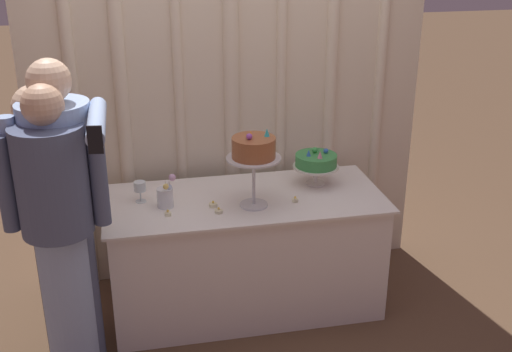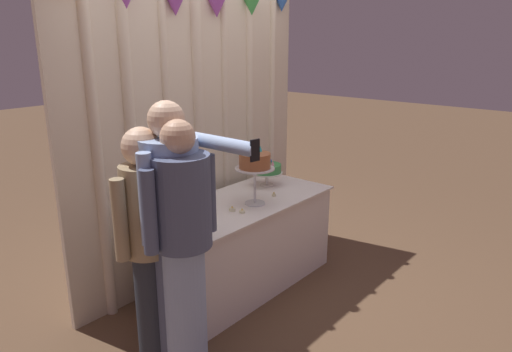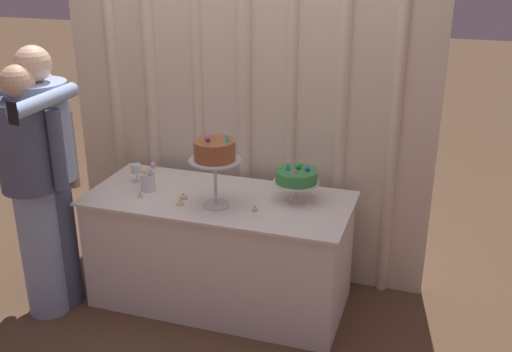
# 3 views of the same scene
# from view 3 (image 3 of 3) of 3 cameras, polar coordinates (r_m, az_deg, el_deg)

# --- Properties ---
(ground_plane) EXTENTS (24.00, 24.00, 0.00)m
(ground_plane) POSITION_cam_3_polar(r_m,az_deg,el_deg) (4.15, -3.77, -12.11)
(ground_plane) COLOR brown
(draped_curtain) EXTENTS (2.56, 0.16, 2.66)m
(draped_curtain) POSITION_cam_3_polar(r_m,az_deg,el_deg) (4.12, -1.36, 8.67)
(draped_curtain) COLOR beige
(draped_curtain) RESTS_ON ground_plane
(cake_table) EXTENTS (1.68, 0.75, 0.75)m
(cake_table) POSITION_cam_3_polar(r_m,az_deg,el_deg) (4.04, -3.38, -6.90)
(cake_table) COLOR white
(cake_table) RESTS_ON ground_plane
(cake_display_nearleft) EXTENTS (0.31, 0.31, 0.47)m
(cake_display_nearleft) POSITION_cam_3_polar(r_m,az_deg,el_deg) (3.63, -3.86, 2.11)
(cake_display_nearleft) COLOR silver
(cake_display_nearleft) RESTS_ON cake_table
(cake_display_nearright) EXTENTS (0.29, 0.29, 0.24)m
(cake_display_nearright) POSITION_cam_3_polar(r_m,az_deg,el_deg) (3.77, 3.78, -0.14)
(cake_display_nearright) COLOR silver
(cake_display_nearright) RESTS_ON cake_table
(wine_glass) EXTENTS (0.07, 0.07, 0.13)m
(wine_glass) POSITION_cam_3_polar(r_m,az_deg,el_deg) (4.14, -11.12, 0.62)
(wine_glass) COLOR silver
(wine_glass) RESTS_ON cake_table
(flower_vase) EXTENTS (0.11, 0.12, 0.20)m
(flower_vase) POSITION_cam_3_polar(r_m,az_deg,el_deg) (4.00, -10.00, -0.38)
(flower_vase) COLOR silver
(flower_vase) RESTS_ON cake_table
(tealight_far_left) EXTENTS (0.04, 0.04, 0.04)m
(tealight_far_left) POSITION_cam_3_polar(r_m,az_deg,el_deg) (3.93, -10.74, -1.82)
(tealight_far_left) COLOR beige
(tealight_far_left) RESTS_ON cake_table
(tealight_near_left) EXTENTS (0.05, 0.05, 0.04)m
(tealight_near_left) POSITION_cam_3_polar(r_m,az_deg,el_deg) (3.86, -6.81, -1.97)
(tealight_near_left) COLOR beige
(tealight_near_left) RESTS_ON cake_table
(tealight_near_right) EXTENTS (0.05, 0.05, 0.03)m
(tealight_near_right) POSITION_cam_3_polar(r_m,az_deg,el_deg) (3.79, -7.08, -2.53)
(tealight_near_right) COLOR beige
(tealight_near_right) RESTS_ON cake_table
(tealight_far_right) EXTENTS (0.04, 0.04, 0.04)m
(tealight_far_right) POSITION_cam_3_polar(r_m,az_deg,el_deg) (3.67, -0.10, -3.11)
(tealight_far_right) COLOR beige
(tealight_far_right) RESTS_ON cake_table
(guest_man_dark_suit) EXTENTS (0.45, 0.29, 1.56)m
(guest_man_dark_suit) POSITION_cam_3_polar(r_m,az_deg,el_deg) (4.17, -18.86, 0.40)
(guest_man_dark_suit) COLOR #282D38
(guest_man_dark_suit) RESTS_ON ground_plane
(guest_girl_blue_dress) EXTENTS (0.51, 0.71, 1.71)m
(guest_girl_blue_dress) POSITION_cam_3_polar(r_m,az_deg,el_deg) (3.99, -18.92, 0.46)
(guest_girl_blue_dress) COLOR #4C5675
(guest_girl_blue_dress) RESTS_ON ground_plane
(guest_man_pink_jacket) EXTENTS (0.52, 0.37, 1.62)m
(guest_man_pink_jacket) POSITION_cam_3_polar(r_m,az_deg,el_deg) (3.95, -20.10, -0.88)
(guest_man_pink_jacket) COLOR #93ADD6
(guest_man_pink_jacket) RESTS_ON ground_plane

